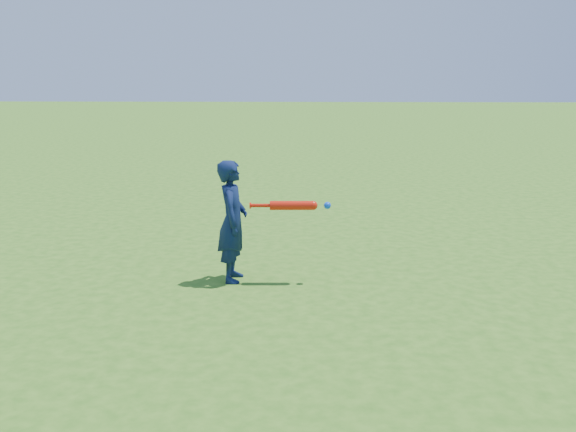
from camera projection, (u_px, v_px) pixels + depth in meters
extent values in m
plane|color=#316618|center=(239.00, 291.00, 5.59)|extent=(80.00, 80.00, 0.00)
imported|color=#0D1940|center=(233.00, 221.00, 5.78)|extent=(0.27, 0.40, 1.11)
cylinder|color=red|center=(250.00, 205.00, 5.70)|extent=(0.02, 0.06, 0.05)
cylinder|color=red|center=(261.00, 205.00, 5.70)|extent=(0.18, 0.04, 0.03)
cylinder|color=red|center=(291.00, 205.00, 5.70)|extent=(0.39, 0.10, 0.08)
sphere|color=red|center=(313.00, 205.00, 5.70)|extent=(0.08, 0.08, 0.08)
sphere|color=blue|center=(327.00, 205.00, 5.70)|extent=(0.06, 0.06, 0.06)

